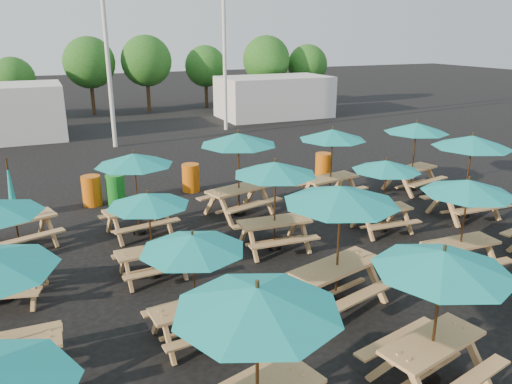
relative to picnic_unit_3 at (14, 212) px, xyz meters
name	(u,v)px	position (x,y,z in m)	size (l,w,h in m)	color
ground	(279,249)	(6.15, -2.79, -0.99)	(120.00, 120.00, 0.00)	black
picnic_unit_3	(14,212)	(0.00, 0.00, 0.00)	(2.29, 2.14, 2.42)	#B48150
picnic_unit_4	(257,309)	(3.03, -8.43, 1.10)	(2.68, 2.68, 2.42)	#B48150
picnic_unit_5	(193,249)	(3.01, -5.73, 0.80)	(2.04, 2.04, 2.07)	#B48150
picnic_unit_6	(149,204)	(2.83, -3.00, 0.76)	(1.92, 1.92, 2.03)	#B48150
picnic_unit_7	(134,164)	(3.05, -0.31, 1.00)	(2.40, 2.40, 2.31)	#B48150
picnic_unit_8	(442,269)	(6.04, -8.39, 1.03)	(2.50, 2.50, 2.33)	#B48150
picnic_unit_9	(341,201)	(6.03, -5.66, 1.22)	(2.81, 2.81, 2.55)	#B48150
picnic_unit_10	(275,173)	(6.04, -2.73, 1.03)	(2.21, 2.21, 2.34)	#B48150
picnic_unit_11	(238,144)	(6.16, 0.00, 1.22)	(2.86, 2.86, 2.56)	#B48150
picnic_unit_13	(468,192)	(9.39, -5.63, 0.97)	(2.12, 2.12, 2.26)	#B48150
picnic_unit_14	(386,170)	(9.32, -2.87, 0.80)	(1.94, 1.94, 2.07)	#B48150
picnic_unit_15	(332,139)	(9.42, 0.04, 1.09)	(2.49, 2.49, 2.41)	#B48150
picnic_unit_18	(472,146)	(12.29, -2.93, 1.19)	(2.35, 2.35, 2.52)	#B48150
picnic_unit_19	(416,132)	(12.65, -0.15, 1.10)	(2.62, 2.62, 2.42)	#B48150
waste_bin_1	(92,191)	(2.14, 2.70, -0.51)	(0.61, 0.61, 0.97)	orange
waste_bin_2	(116,189)	(2.87, 2.55, -0.51)	(0.61, 0.61, 0.97)	#188424
waste_bin_3	(191,178)	(5.49, 2.85, -0.51)	(0.61, 0.61, 0.97)	orange
waste_bin_4	(323,166)	(10.58, 2.39, -0.51)	(0.61, 0.61, 0.97)	orange
mast_0	(104,17)	(4.15, 11.21, 5.01)	(0.20, 0.20, 12.00)	silver
mast_1	(224,19)	(10.65, 13.21, 5.01)	(0.20, 0.20, 12.00)	silver
event_tent_1	(274,97)	(15.15, 16.21, 0.31)	(7.00, 4.00, 2.60)	silver
tree_2	(13,79)	(-0.23, 20.86, 1.63)	(2.59, 2.59, 3.93)	#382314
tree_3	(89,63)	(4.40, 21.92, 2.41)	(3.36, 3.36, 5.09)	#382314
tree_4	(146,61)	(8.05, 21.46, 2.47)	(3.41, 3.41, 5.17)	#382314
tree_5	(205,66)	(12.38, 21.88, 1.98)	(2.94, 2.94, 4.45)	#382314
tree_6	(266,60)	(16.39, 20.10, 2.43)	(3.38, 3.38, 5.13)	#382314
tree_7	(307,65)	(19.78, 20.13, 2.00)	(2.95, 2.95, 4.48)	#382314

